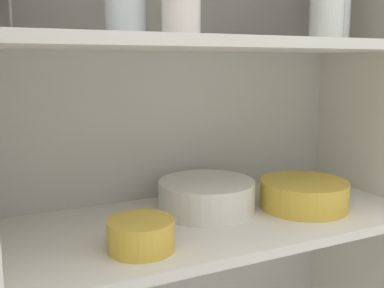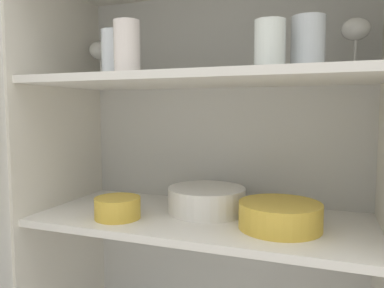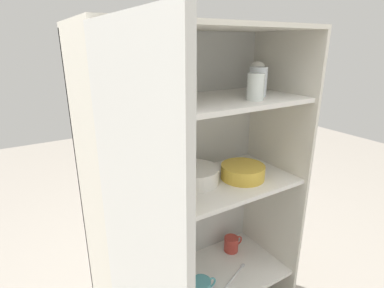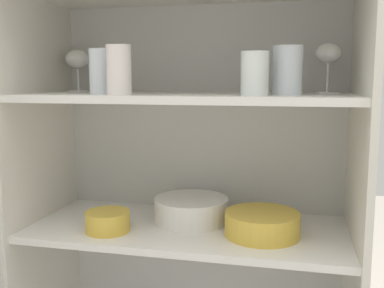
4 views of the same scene
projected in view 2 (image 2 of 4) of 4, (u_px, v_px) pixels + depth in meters
cupboard_back_panel at (222, 223)px, 1.23m from camera, size 0.94×0.02×1.47m
cupboard_side_left at (65, 227)px, 1.20m from camera, size 0.02×0.43×1.47m
shelf_board_middle at (201, 220)px, 1.04m from camera, size 0.91×0.40×0.02m
shelf_board_upper at (202, 80)px, 1.00m from camera, size 0.91×0.40×0.02m
tumbler_glass_0 at (127, 47)px, 0.92m from camera, size 0.07×0.07×0.13m
tumbler_glass_1 at (308, 44)px, 0.87m from camera, size 0.08×0.08×0.13m
tumbler_glass_2 at (115, 53)px, 1.00m from camera, size 0.07×0.07×0.12m
tumbler_glass_3 at (270, 45)px, 0.83m from camera, size 0.07×0.07×0.11m
wine_glass_0 at (356, 34)px, 0.94m from camera, size 0.07×0.07×0.14m
wine_glass_1 at (101, 53)px, 1.23m from camera, size 0.08×0.08×0.14m
plate_stack_white at (206, 200)px, 1.08m from camera, size 0.22×0.22×0.07m
mixing_bowl_large at (280, 214)px, 0.93m from camera, size 0.20×0.20×0.07m
serving_bowl_small at (118, 207)px, 1.02m from camera, size 0.13×0.13×0.06m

